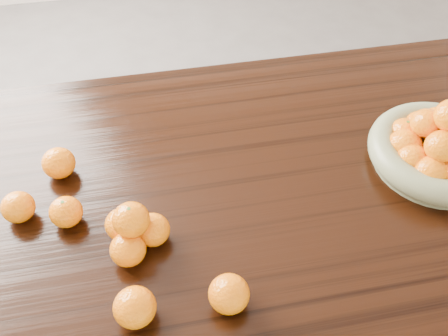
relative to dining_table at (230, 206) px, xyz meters
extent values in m
plane|color=#514E4D|center=(0.00, 0.00, -0.66)|extent=(5.00, 5.00, 0.00)
cube|color=black|center=(0.00, 0.00, 0.07)|extent=(2.00, 1.00, 0.04)
cube|color=black|center=(0.93, 0.43, -0.31)|extent=(0.08, 0.08, 0.71)
cylinder|color=#747858|center=(0.53, -0.03, 0.10)|extent=(0.32, 0.32, 0.02)
torus|color=#747858|center=(0.53, -0.03, 0.13)|extent=(0.35, 0.35, 0.07)
ellipsoid|color=orange|center=(0.56, 0.05, 0.15)|extent=(0.09, 0.09, 0.08)
ellipsoid|color=orange|center=(0.52, 0.06, 0.14)|extent=(0.08, 0.08, 0.07)
ellipsoid|color=orange|center=(0.47, 0.04, 0.14)|extent=(0.08, 0.08, 0.07)
ellipsoid|color=orange|center=(0.44, -0.01, 0.15)|extent=(0.09, 0.09, 0.08)
ellipsoid|color=orange|center=(0.44, -0.05, 0.14)|extent=(0.08, 0.08, 0.07)
ellipsoid|color=orange|center=(0.47, -0.10, 0.14)|extent=(0.08, 0.08, 0.08)
ellipsoid|color=orange|center=(0.54, -0.03, 0.14)|extent=(0.08, 0.08, 0.08)
ellipsoid|color=orange|center=(0.49, 0.01, 0.20)|extent=(0.08, 0.08, 0.07)
ellipsoid|color=orange|center=(0.49, -0.07, 0.19)|extent=(0.08, 0.08, 0.07)
ellipsoid|color=orange|center=(-0.26, -0.17, 0.13)|extent=(0.08, 0.08, 0.07)
ellipsoid|color=orange|center=(-0.20, -0.13, 0.13)|extent=(0.08, 0.08, 0.07)
ellipsoid|color=orange|center=(-0.27, -0.10, 0.13)|extent=(0.08, 0.08, 0.07)
ellipsoid|color=orange|center=(-0.24, -0.14, 0.18)|extent=(0.08, 0.08, 0.07)
ellipsoid|color=orange|center=(-0.39, -0.04, 0.12)|extent=(0.08, 0.08, 0.07)
ellipsoid|color=orange|center=(-0.25, -0.31, 0.13)|extent=(0.08, 0.08, 0.08)
ellipsoid|color=orange|center=(-0.07, -0.32, 0.13)|extent=(0.08, 0.08, 0.08)
ellipsoid|color=orange|center=(-0.41, 0.11, 0.13)|extent=(0.08, 0.08, 0.08)
ellipsoid|color=orange|center=(-0.50, -0.01, 0.13)|extent=(0.08, 0.08, 0.07)
camera|label=1|loc=(-0.17, -0.80, 1.02)|focal=40.00mm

